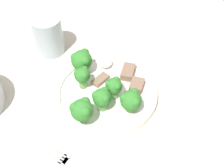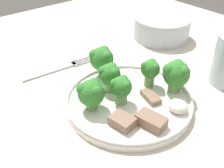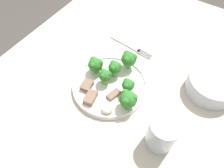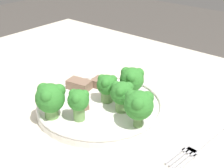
{
  "view_description": "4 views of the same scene",
  "coord_description": "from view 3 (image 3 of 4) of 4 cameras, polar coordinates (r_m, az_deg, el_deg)",
  "views": [
    {
      "loc": [
        -0.37,
        -0.3,
        1.34
      ],
      "look_at": [
        0.04,
        -0.1,
        0.82
      ],
      "focal_mm": 50.0,
      "sensor_mm": 36.0,
      "label": 1
    },
    {
      "loc": [
        0.32,
        -0.36,
        1.08
      ],
      "look_at": [
        0.03,
        -0.12,
        0.81
      ],
      "focal_mm": 42.0,
      "sensor_mm": 36.0,
      "label": 2
    },
    {
      "loc": [
        0.38,
        0.14,
        1.34
      ],
      "look_at": [
        0.06,
        -0.07,
        0.81
      ],
      "focal_mm": 35.0,
      "sensor_mm": 36.0,
      "label": 3
    },
    {
      "loc": [
        -0.3,
        0.28,
        1.08
      ],
      "look_at": [
        0.03,
        -0.11,
        0.81
      ],
      "focal_mm": 50.0,
      "sensor_mm": 36.0,
      "label": 4
    }
  ],
  "objects": [
    {
      "name": "broccoli_floret_near_rim_left",
      "position": [
        0.67,
        -1.83,
        2.14
      ],
      "size": [
        0.04,
        0.04,
        0.05
      ],
      "color": "#709E56",
      "rests_on": "dinner_plate"
    },
    {
      "name": "meat_slice_rear_slice",
      "position": [
        0.68,
        -6.59,
        -0.37
      ],
      "size": [
        0.04,
        0.04,
        0.02
      ],
      "color": "#846651",
      "rests_on": "dinner_plate"
    },
    {
      "name": "broccoli_floret_center_left",
      "position": [
        0.69,
        0.75,
        4.27
      ],
      "size": [
        0.04,
        0.04,
        0.06
      ],
      "color": "#709E56",
      "rests_on": "dinner_plate"
    },
    {
      "name": "broccoli_floret_back_left",
      "position": [
        0.65,
        4.21,
        -0.38
      ],
      "size": [
        0.04,
        0.04,
        0.06
      ],
      "color": "#709E56",
      "rests_on": "dinner_plate"
    },
    {
      "name": "meat_slice_front_slice",
      "position": [
        0.66,
        0.42,
        -2.74
      ],
      "size": [
        0.05,
        0.03,
        0.01
      ],
      "color": "#846651",
      "rests_on": "dinner_plate"
    },
    {
      "name": "meat_slice_middle_slice",
      "position": [
        0.66,
        -5.62,
        -3.52
      ],
      "size": [
        0.05,
        0.04,
        0.02
      ],
      "color": "#846651",
      "rests_on": "dinner_plate"
    },
    {
      "name": "dinner_plate",
      "position": [
        0.69,
        -0.66,
        -0.44
      ],
      "size": [
        0.24,
        0.24,
        0.02
      ],
      "color": "white",
      "rests_on": "table"
    },
    {
      "name": "drinking_glass",
      "position": [
        0.59,
        12.78,
        -12.73
      ],
      "size": [
        0.08,
        0.08,
        0.1
      ],
      "color": "#B2C1CC",
      "rests_on": "table"
    },
    {
      "name": "broccoli_floret_mid_cluster",
      "position": [
        0.62,
        4.18,
        -3.98
      ],
      "size": [
        0.05,
        0.05,
        0.06
      ],
      "color": "#709E56",
      "rests_on": "dinner_plate"
    },
    {
      "name": "fork",
      "position": [
        0.82,
        4.81,
        9.75
      ],
      "size": [
        0.04,
        0.18,
        0.0
      ],
      "color": "#B2B2B7",
      "rests_on": "table"
    },
    {
      "name": "cream_bowl",
      "position": [
        0.74,
        24.64,
        -0.28
      ],
      "size": [
        0.15,
        0.15,
        0.06
      ],
      "color": "#B7BCC6",
      "rests_on": "table"
    },
    {
      "name": "broccoli_floret_front_left",
      "position": [
        0.7,
        -4.35,
        5.07
      ],
      "size": [
        0.05,
        0.05,
        0.06
      ],
      "color": "#709E56",
      "rests_on": "dinner_plate"
    },
    {
      "name": "ground_plane",
      "position": [
        1.4,
        3.89,
        -19.39
      ],
      "size": [
        8.0,
        8.0,
        0.0
      ],
      "primitive_type": "plane",
      "color": "#4C4742"
    },
    {
      "name": "table",
      "position": [
        0.79,
        6.52,
        -5.86
      ],
      "size": [
        1.13,
        0.97,
        0.76
      ],
      "color": "beige",
      "rests_on": "ground_plane"
    },
    {
      "name": "sauce_dollop",
      "position": [
        0.63,
        -1.26,
        -6.42
      ],
      "size": [
        0.04,
        0.03,
        0.02
      ],
      "color": "silver",
      "rests_on": "dinner_plate"
    },
    {
      "name": "broccoli_floret_center_back",
      "position": [
        0.71,
        4.42,
        6.57
      ],
      "size": [
        0.05,
        0.05,
        0.06
      ],
      "color": "#709E56",
      "rests_on": "dinner_plate"
    }
  ]
}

